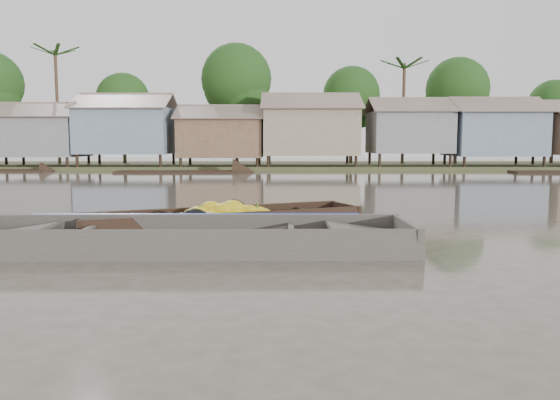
{
  "coord_description": "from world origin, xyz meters",
  "views": [
    {
      "loc": [
        0.26,
        -9.53,
        1.87
      ],
      "look_at": [
        0.28,
        0.68,
        0.8
      ],
      "focal_mm": 35.0,
      "sensor_mm": 36.0,
      "label": 1
    }
  ],
  "objects": [
    {
      "name": "ground",
      "position": [
        0.0,
        0.0,
        0.0
      ],
      "size": [
        120.0,
        120.0,
        0.0
      ],
      "primitive_type": "plane",
      "color": "#484137",
      "rests_on": "ground"
    },
    {
      "name": "riverbank",
      "position": [
        3.03,
        31.86,
        3.07
      ],
      "size": [
        120.0,
        12.47,
        10.22
      ],
      "color": "#384723",
      "rests_on": "ground"
    },
    {
      "name": "banana_boat",
      "position": [
        -0.99,
        2.14,
        0.19
      ],
      "size": [
        6.19,
        3.73,
        0.85
      ],
      "rotation": [
        0.0,
        0.0,
        0.4
      ],
      "color": "black",
      "rests_on": "ground"
    },
    {
      "name": "viewer_boat",
      "position": [
        -1.33,
        -0.03,
        0.07
      ],
      "size": [
        7.89,
        2.14,
        0.63
      ],
      "rotation": [
        0.0,
        0.0,
        0.01
      ],
      "color": "#403B36",
      "rests_on": "ground"
    },
    {
      "name": "distant_boats",
      "position": [
        6.89,
        22.77,
        -0.05
      ],
      "size": [
        46.28,
        15.84,
        0.35
      ],
      "color": "black",
      "rests_on": "ground"
    }
  ]
}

